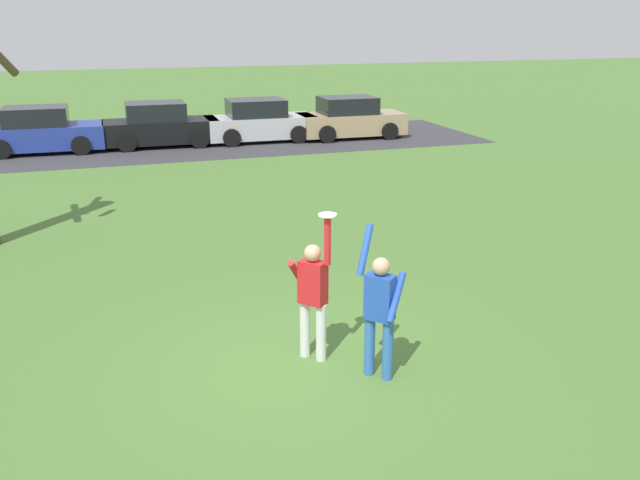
% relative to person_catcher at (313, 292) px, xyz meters
% --- Properties ---
extents(ground_plane, '(120.00, 120.00, 0.00)m').
position_rel_person_catcher_xyz_m(ground_plane, '(-0.26, -0.18, -0.98)').
color(ground_plane, '#4C7533').
extents(person_catcher, '(0.55, 0.57, 2.08)m').
position_rel_person_catcher_xyz_m(person_catcher, '(0.00, 0.00, 0.00)').
color(person_catcher, silver).
rests_on(person_catcher, ground_plane).
extents(person_defender, '(0.64, 0.66, 2.05)m').
position_rel_person_catcher_xyz_m(person_defender, '(0.65, -0.75, -0.00)').
color(person_defender, '#3366B7').
rests_on(person_defender, ground_plane).
extents(frisbee_disc, '(0.24, 0.24, 0.02)m').
position_rel_person_catcher_xyz_m(frisbee_disc, '(0.15, -0.17, 1.11)').
color(frisbee_disc, white).
rests_on(frisbee_disc, person_catcher).
extents(parked_car_blue, '(4.13, 2.10, 1.59)m').
position_rel_person_catcher_xyz_m(parked_car_blue, '(-4.37, 17.44, -0.25)').
color(parked_car_blue, '#233893').
rests_on(parked_car_blue, ground_plane).
extents(parked_car_black, '(4.13, 2.10, 1.59)m').
position_rel_person_catcher_xyz_m(parked_car_black, '(-0.31, 17.46, -0.25)').
color(parked_car_black, black).
rests_on(parked_car_black, ground_plane).
extents(parked_car_silver, '(4.13, 2.10, 1.59)m').
position_rel_person_catcher_xyz_m(parked_car_silver, '(3.39, 17.31, -0.25)').
color(parked_car_silver, '#BCBCC1').
rests_on(parked_car_silver, ground_plane).
extents(parked_car_tan, '(4.13, 2.10, 1.59)m').
position_rel_person_catcher_xyz_m(parked_car_tan, '(6.96, 16.98, -0.25)').
color(parked_car_tan, tan).
rests_on(parked_car_tan, ground_plane).
extents(parking_strip, '(20.83, 6.40, 0.01)m').
position_rel_person_catcher_xyz_m(parking_strip, '(1.46, 17.35, -0.98)').
color(parking_strip, '#38383D').
rests_on(parking_strip, ground_plane).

